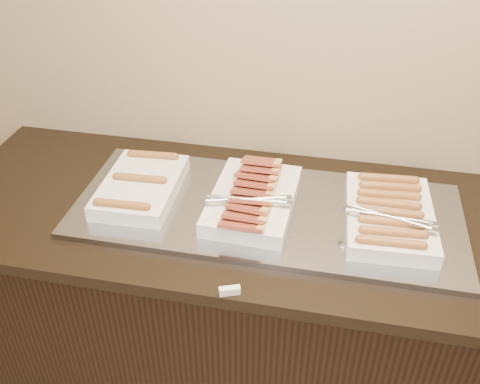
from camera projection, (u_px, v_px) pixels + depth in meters
name	position (u px, v px, depth m)	size (l,w,h in m)	color
counter	(256.00, 310.00, 1.94)	(2.06, 0.76, 0.90)	black
warming_tray	(266.00, 211.00, 1.67)	(1.20, 0.50, 0.02)	#9699A4
dish_left	(141.00, 186.00, 1.72)	(0.24, 0.35, 0.07)	silver
dish_center	(253.00, 198.00, 1.65)	(0.28, 0.39, 0.09)	silver
dish_right	(389.00, 215.00, 1.59)	(0.28, 0.39, 0.08)	silver
label_holder	(230.00, 291.00, 1.39)	(0.06, 0.02, 0.02)	silver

